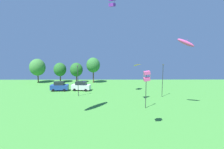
# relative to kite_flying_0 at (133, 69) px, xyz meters

# --- Properties ---
(kite_flying_0) EXTENTS (2.03, 2.09, 0.46)m
(kite_flying_0) POSITION_rel_kite_flying_0_xyz_m (0.00, 0.00, 0.00)
(kite_flying_0) COLOR orange
(kite_flying_2) EXTENTS (1.47, 1.50, 1.87)m
(kite_flying_2) POSITION_rel_kite_flying_0_xyz_m (-4.11, 2.64, 13.26)
(kite_flying_2) COLOR purple
(kite_flying_4) EXTENTS (0.78, 0.73, 1.31)m
(kite_flying_4) POSITION_rel_kite_flying_0_xyz_m (0.10, -12.49, 0.57)
(kite_flying_4) COLOR #E54C93
(kite_flying_6) EXTENTS (3.08, 1.05, 1.82)m
(kite_flying_6) POSITION_rel_kite_flying_0_xyz_m (8.14, -4.38, 4.96)
(kite_flying_6) COLOR #E54C93
(parked_car_leftmost) EXTENTS (4.29, 2.18, 2.31)m
(parked_car_leftmost) POSITION_rel_kite_flying_0_xyz_m (-16.96, 8.03, -5.01)
(parked_car_leftmost) COLOR #234299
(parked_car_leftmost) RESTS_ON ground
(parked_car_second_from_left) EXTENTS (4.75, 2.50, 2.26)m
(parked_car_second_from_left) POSITION_rel_kite_flying_0_xyz_m (-11.72, 8.33, -5.03)
(parked_car_second_from_left) COLOR silver
(parked_car_second_from_left) RESTS_ON ground
(light_post_0) EXTENTS (0.36, 0.20, 6.69)m
(light_post_0) POSITION_rel_kite_flying_0_xyz_m (-11.44, 3.07, -2.41)
(light_post_0) COLOR #2D2D33
(light_post_0) RESTS_ON ground
(light_post_1) EXTENTS (0.36, 0.20, 6.99)m
(light_post_1) POSITION_rel_kite_flying_0_xyz_m (6.56, 2.48, -2.25)
(light_post_1) COLOR #2D2D33
(light_post_1) RESTS_ON ground
(light_post_2) EXTENTS (0.36, 0.20, 6.20)m
(light_post_2) POSITION_rel_kite_flying_0_xyz_m (1.59, -4.87, -2.65)
(light_post_2) COLOR #2D2D33
(light_post_2) RESTS_ON ground
(treeline_tree_0) EXTENTS (4.64, 4.64, 7.28)m
(treeline_tree_0) POSITION_rel_kite_flying_0_xyz_m (-26.60, 18.80, -1.44)
(treeline_tree_0) COLOR brown
(treeline_tree_0) RESTS_ON ground
(treeline_tree_1) EXTENTS (3.78, 3.78, 6.05)m
(treeline_tree_1) POSITION_rel_kite_flying_0_xyz_m (-20.03, 19.46, -2.19)
(treeline_tree_1) COLOR brown
(treeline_tree_1) RESTS_ON ground
(treeline_tree_2) EXTENTS (3.81, 3.81, 6.10)m
(treeline_tree_2) POSITION_rel_kite_flying_0_xyz_m (-14.85, 18.76, -2.17)
(treeline_tree_2) COLOR brown
(treeline_tree_2) RESTS_ON ground
(treeline_tree_3) EXTENTS (4.09, 4.09, 7.65)m
(treeline_tree_3) POSITION_rel_kite_flying_0_xyz_m (-9.74, 18.75, -0.78)
(treeline_tree_3) COLOR brown
(treeline_tree_3) RESTS_ON ground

